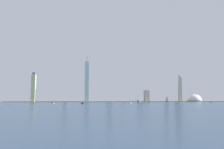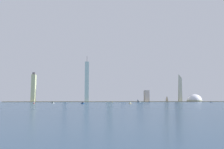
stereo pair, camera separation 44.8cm
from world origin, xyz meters
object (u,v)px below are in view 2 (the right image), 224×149
Objects in this scene: skyscraper_3 at (123,96)px; boat_3 at (211,102)px; boat_1 at (149,102)px; airplane at (147,64)px; skyscraper_1 at (140,92)px; skyscraper_2 at (109,82)px; boat_5 at (52,103)px; skyscraper_8 at (34,88)px; boat_2 at (34,103)px; stadium_dome at (193,100)px; boat_6 at (83,103)px; skyscraper_7 at (87,82)px; observation_tower at (166,64)px; channel_buoy_1 at (112,102)px; channel_buoy_0 at (71,103)px; skyscraper_5 at (177,81)px; skyscraper_4 at (65,86)px; skyscraper_0 at (147,96)px; boat_0 at (130,103)px; skyscraper_6 at (179,87)px; boat_4 at (138,102)px.

boat_3 is (265.99, -273.70, -21.94)m from skyscraper_3.
airplane reaches higher than boat_1.
skyscraper_1 reaches higher than boat_1.
boat_5 is (-195.99, -344.62, -83.35)m from skyscraper_2.
skyscraper_8 reaches higher than boat_2.
stadium_dome is at bearing -9.15° from skyscraper_2.
airplane is (164.02, -26.23, 81.09)m from skyscraper_2.
boat_2 is 0.60× the size of boat_6.
skyscraper_7 reaches higher than boat_5.
skyscraper_2 is (-240.03, 50.62, -77.61)m from observation_tower.
boat_5 is at bearing -139.03° from channel_buoy_1.
skyscraper_7 is 1.59× the size of skyscraper_8.
airplane is at bearing -176.94° from boat_1.
skyscraper_5 is at bearing 33.87° from channel_buoy_0.
airplane is (39.46, 168.14, 164.43)m from boat_1.
boat_1 is 298.30m from channel_buoy_0.
channel_buoy_1 is at bearing -95.97° from boat_5.
airplane is at bearing 111.47° from boat_2.
skyscraper_3 is at bearing 59.07° from channel_buoy_0.
skyscraper_4 is at bearing 153.80° from boat_2.
boat_1 is at bearing -149.51° from stadium_dome.
observation_tower is at bearing 14.13° from skyscraper_0.
skyscraper_4 is at bearing 168.63° from observation_tower.
boat_5 is at bearing 52.09° from boat_0.
skyscraper_0 is 384.51m from channel_buoy_0.
boat_6 is 0.74× the size of airplane.
skyscraper_6 is 554.15m from boat_6.
stadium_dome is 194.10m from boat_3.
boat_0 is at bearing 111.24° from airplane.
skyscraper_6 reaches higher than stadium_dome.
skyscraper_1 is at bearing -54.19° from boat_6.
boat_1 is at bearing -5.60° from channel_buoy_1.
channel_buoy_0 is at bearing 101.81° from boat_2.
skyscraper_0 is 0.38× the size of skyscraper_6.
boat_5 is at bearing 83.02° from airplane.
skyscraper_3 reaches higher than channel_buoy_0.
boat_1 is 1.02× the size of boat_6.
skyscraper_4 is 486.05m from boat_6.
observation_tower is 133.19× the size of channel_buoy_1.
boat_4 is 334.74m from boat_6.
skyscraper_3 reaches higher than boat_3.
boat_0 reaches higher than channel_buoy_1.
boat_0 is (-287.65, -390.99, -60.32)m from skyscraper_6.
skyscraper_2 is (-147.42, 73.94, 61.00)m from skyscraper_0.
boat_3 is 0.94× the size of boat_5.
boat_2 is at bearing 83.71° from boat_5.
channel_buoy_1 is (-99.24, -11.08, -0.18)m from boat_4.
stadium_dome is 0.38× the size of skyscraper_5.
boat_3 is 478.43m from boat_6.
skyscraper_5 is 243.22m from boat_3.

